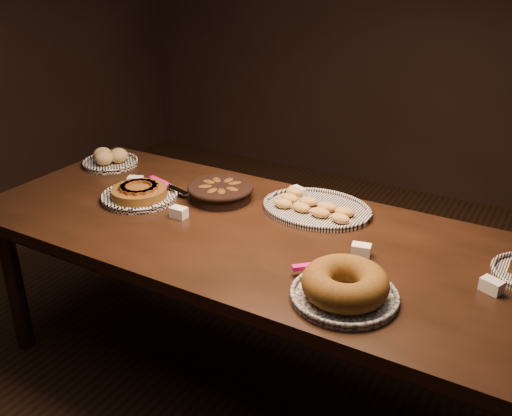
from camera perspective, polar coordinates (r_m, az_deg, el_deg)
The scene contains 8 objects.
ground at distance 2.73m, azimuth -0.19°, elevation -16.27°, with size 5.00×5.00×0.00m, color black.
buffet_table at distance 2.34m, azimuth -0.22°, elevation -3.73°, with size 2.40×1.00×0.75m.
apple_tart_plate at distance 2.63m, azimuth -11.56°, elevation 1.41°, with size 0.36×0.35×0.07m.
madeleine_platter at distance 2.46m, azimuth 5.95°, elevation 0.04°, with size 0.48×0.39×0.05m.
bundt_cake_plate at distance 1.87m, azimuth 8.86°, elevation -7.77°, with size 0.40×0.41×0.11m.
croissant_basket at distance 2.56m, azimuth -3.57°, elevation 1.77°, with size 0.35×0.35×0.07m.
bread_roll_plate at distance 3.07m, azimuth -14.44°, elevation 4.75°, with size 0.29×0.29×0.09m.
tent_cards at distance 2.34m, azimuth 2.24°, elevation -1.13°, with size 1.71×0.50×0.04m.
Camera 1 is at (1.04, -1.77, 1.80)m, focal length 40.00 mm.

